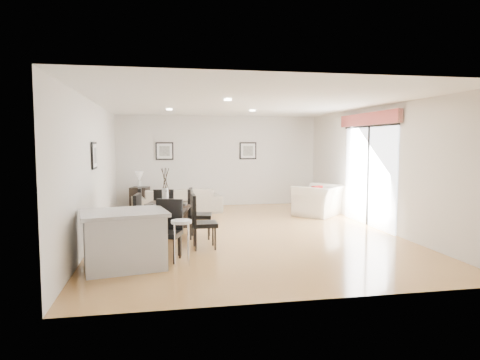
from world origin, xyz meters
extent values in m
plane|color=tan|center=(0.00, 0.00, 0.00)|extent=(8.00, 8.00, 0.00)
cube|color=silver|center=(0.00, 4.00, 1.35)|extent=(6.00, 0.04, 2.70)
cube|color=silver|center=(0.00, -4.00, 1.35)|extent=(6.00, 0.04, 2.70)
cube|color=silver|center=(-3.00, 0.00, 1.35)|extent=(0.04, 8.00, 2.70)
cube|color=silver|center=(3.00, 0.00, 1.35)|extent=(0.04, 8.00, 2.70)
cube|color=white|center=(0.00, 0.00, 2.70)|extent=(6.00, 8.00, 0.02)
imported|color=gray|center=(-1.29, 2.74, 0.34)|extent=(2.43, 1.27, 0.68)
imported|color=beige|center=(2.34, 1.71, 0.39)|extent=(1.61, 1.60, 0.79)
imported|color=#2D5022|center=(5.69, 1.43, 0.36)|extent=(0.51, 0.51, 0.71)
cube|color=black|center=(-1.64, -0.80, 0.68)|extent=(1.15, 1.83, 0.06)
cylinder|color=black|center=(-2.15, -1.51, 0.33)|extent=(0.07, 0.07, 0.65)
cylinder|color=black|center=(-1.86, 0.05, 0.33)|extent=(0.07, 0.07, 0.65)
cylinder|color=black|center=(-1.43, -1.65, 0.33)|extent=(0.07, 0.07, 0.65)
cylinder|color=black|center=(-1.14, -0.08, 0.33)|extent=(0.07, 0.07, 0.65)
cube|color=black|center=(-2.33, -1.23, 0.45)|extent=(0.51, 0.51, 0.08)
cube|color=black|center=(-2.13, -1.25, 0.74)|extent=(0.12, 0.46, 0.54)
cylinder|color=black|center=(-2.48, -1.02, 0.21)|extent=(0.04, 0.04, 0.41)
cylinder|color=black|center=(-2.13, -1.07, 0.21)|extent=(0.04, 0.04, 0.41)
cylinder|color=black|center=(-2.53, -1.38, 0.21)|extent=(0.04, 0.04, 0.41)
cylinder|color=black|center=(-2.18, -1.43, 0.21)|extent=(0.04, 0.04, 0.41)
cube|color=black|center=(-2.33, -0.37, 0.46)|extent=(0.47, 0.47, 0.08)
cube|color=black|center=(-2.13, -0.37, 0.75)|extent=(0.07, 0.46, 0.55)
cylinder|color=black|center=(-2.51, -0.20, 0.21)|extent=(0.04, 0.04, 0.42)
cylinder|color=black|center=(-2.15, -0.19, 0.21)|extent=(0.04, 0.04, 0.42)
cylinder|color=black|center=(-2.50, -0.56, 0.21)|extent=(0.04, 0.04, 0.42)
cylinder|color=black|center=(-2.14, -0.55, 0.21)|extent=(0.04, 0.04, 0.42)
cube|color=black|center=(-0.96, -1.23, 0.44)|extent=(0.44, 0.44, 0.08)
cube|color=black|center=(-1.15, -1.23, 0.71)|extent=(0.06, 0.44, 0.52)
cylinder|color=black|center=(-0.79, -1.40, 0.20)|extent=(0.03, 0.03, 0.40)
cylinder|color=black|center=(-1.13, -1.40, 0.20)|extent=(0.03, 0.03, 0.40)
cylinder|color=black|center=(-0.79, -1.05, 0.20)|extent=(0.03, 0.03, 0.40)
cylinder|color=black|center=(-1.14, -1.06, 0.20)|extent=(0.03, 0.03, 0.40)
cube|color=black|center=(-0.96, -0.37, 0.45)|extent=(0.51, 0.51, 0.08)
cube|color=black|center=(-1.15, -0.34, 0.73)|extent=(0.13, 0.45, 0.53)
cylinder|color=black|center=(-0.82, -0.57, 0.20)|extent=(0.03, 0.03, 0.41)
cylinder|color=black|center=(-1.16, -0.52, 0.20)|extent=(0.03, 0.03, 0.41)
cylinder|color=black|center=(-0.76, -0.23, 0.20)|extent=(0.03, 0.03, 0.41)
cylinder|color=black|center=(-1.11, -0.17, 0.20)|extent=(0.03, 0.03, 0.41)
cube|color=black|center=(-1.64, -1.94, 0.44)|extent=(0.55, 0.55, 0.08)
cube|color=black|center=(-1.59, -1.75, 0.72)|extent=(0.44, 0.19, 0.53)
cylinder|color=black|center=(-1.86, -2.05, 0.20)|extent=(0.03, 0.03, 0.40)
cylinder|color=black|center=(-1.76, -1.72, 0.20)|extent=(0.03, 0.03, 0.40)
cylinder|color=black|center=(-1.53, -2.15, 0.20)|extent=(0.03, 0.03, 0.40)
cylinder|color=black|center=(-1.43, -1.82, 0.20)|extent=(0.03, 0.03, 0.40)
cube|color=black|center=(-1.64, 0.34, 0.42)|extent=(0.47, 0.47, 0.07)
cube|color=black|center=(-1.67, 0.16, 0.68)|extent=(0.42, 0.11, 0.50)
cylinder|color=black|center=(-1.46, 0.48, 0.19)|extent=(0.03, 0.03, 0.38)
cylinder|color=black|center=(-1.50, 0.15, 0.19)|extent=(0.03, 0.03, 0.38)
cylinder|color=black|center=(-1.79, 0.52, 0.19)|extent=(0.03, 0.03, 0.38)
cylinder|color=black|center=(-1.83, 0.20, 0.19)|extent=(0.03, 0.03, 0.38)
cylinder|color=white|center=(-1.64, -0.80, 0.89)|extent=(0.12, 0.12, 0.35)
cylinder|color=#322016|center=(-1.34, -0.80, 0.71)|extent=(0.34, 0.34, 0.01)
cylinder|color=black|center=(-1.34, -0.80, 0.74)|extent=(0.18, 0.18, 0.05)
cylinder|color=#322016|center=(-1.64, -0.25, 0.71)|extent=(0.34, 0.34, 0.01)
cylinder|color=black|center=(-1.64, -0.25, 0.74)|extent=(0.18, 0.18, 0.05)
cylinder|color=#322016|center=(-1.95, -0.80, 0.71)|extent=(0.34, 0.34, 0.01)
cylinder|color=black|center=(-1.95, -0.80, 0.74)|extent=(0.18, 0.18, 0.05)
cylinder|color=#322016|center=(-1.64, -1.35, 0.71)|extent=(0.34, 0.34, 0.01)
cylinder|color=black|center=(-1.64, -1.35, 0.74)|extent=(0.18, 0.18, 0.05)
cube|color=black|center=(-1.61, 0.91, 0.21)|extent=(1.17, 0.84, 0.43)
cube|color=black|center=(-2.32, 3.66, 0.32)|extent=(0.58, 0.58, 0.63)
cylinder|color=white|center=(-2.32, 3.66, 0.73)|extent=(0.11, 0.11, 0.19)
cone|color=beige|center=(-2.32, 3.66, 0.95)|extent=(0.23, 0.23, 0.25)
cube|color=maroon|center=(2.23, 1.60, 0.62)|extent=(0.34, 0.27, 0.34)
cube|color=#BBBBBD|center=(-2.28, -2.20, 0.41)|extent=(1.29, 1.07, 0.81)
cube|color=#A9A8AB|center=(-2.28, -2.20, 0.84)|extent=(1.40, 1.18, 0.06)
cylinder|color=silver|center=(-1.42, -2.20, 0.68)|extent=(0.32, 0.32, 0.05)
cylinder|color=silver|center=(-1.31, -2.10, 0.34)|extent=(0.02, 0.02, 0.68)
cylinder|color=silver|center=(-1.53, -2.10, 0.34)|extent=(0.02, 0.02, 0.68)
cylinder|color=silver|center=(-1.53, -2.31, 0.34)|extent=(0.02, 0.02, 0.68)
cylinder|color=silver|center=(-1.31, -2.31, 0.34)|extent=(0.02, 0.02, 0.68)
cube|color=black|center=(-1.60, 3.97, 1.65)|extent=(0.52, 0.03, 0.52)
cube|color=white|center=(-1.60, 3.97, 1.65)|extent=(0.44, 0.04, 0.44)
cube|color=#545450|center=(-1.60, 3.97, 1.65)|extent=(0.30, 0.04, 0.30)
cube|color=black|center=(0.90, 3.97, 1.65)|extent=(0.52, 0.03, 0.52)
cube|color=white|center=(0.90, 3.97, 1.65)|extent=(0.44, 0.04, 0.44)
cube|color=#545450|center=(0.90, 3.97, 1.65)|extent=(0.30, 0.04, 0.30)
cube|color=black|center=(-2.97, -0.20, 1.65)|extent=(0.03, 0.52, 0.52)
cube|color=white|center=(-2.97, -0.20, 1.65)|extent=(0.04, 0.44, 0.44)
cube|color=#545450|center=(-2.97, -0.20, 1.65)|extent=(0.04, 0.30, 0.30)
cube|color=white|center=(2.98, 0.30, 1.12)|extent=(0.02, 2.40, 2.25)
cube|color=black|center=(2.96, 0.30, 1.12)|extent=(0.03, 0.05, 2.25)
cube|color=black|center=(2.96, 0.30, 2.27)|extent=(0.03, 2.50, 0.05)
cube|color=maroon|center=(2.92, 0.30, 2.43)|extent=(0.10, 2.70, 0.28)
plane|color=gray|center=(5.00, 0.30, 0.00)|extent=(6.00, 6.00, 0.00)
cube|color=brown|center=(6.05, 2.70, 1.00)|extent=(0.35, 0.35, 2.00)
camera|label=1|loc=(-1.72, -8.77, 1.90)|focal=32.00mm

